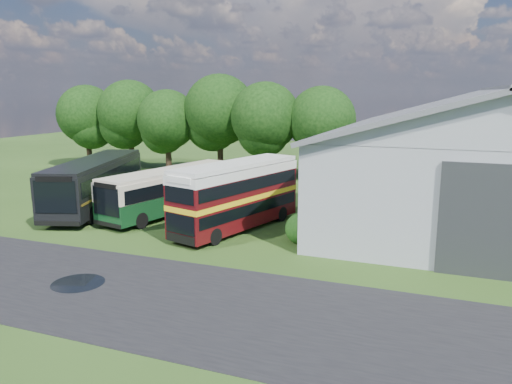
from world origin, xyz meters
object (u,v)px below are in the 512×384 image
at_px(bus_green_single, 171,190).
at_px(bus_dark_single, 96,182).
at_px(storage_shed, 489,152).
at_px(bus_maroon_double, 237,196).

height_order(bus_green_single, bus_dark_single, bus_dark_single).
distance_m(storage_shed, bus_green_single, 20.53).
bearing_deg(storage_shed, bus_dark_single, -163.74).
bearing_deg(bus_maroon_double, bus_green_single, 176.08).
height_order(storage_shed, bus_green_single, storage_shed).
xyz_separation_m(bus_maroon_double, bus_dark_single, (-11.25, 1.52, -0.18)).
xyz_separation_m(storage_shed, bus_green_single, (-19.20, -6.79, -2.60)).
distance_m(bus_green_single, bus_dark_single, 5.72).
relative_size(bus_green_single, bus_maroon_double, 1.16).
xyz_separation_m(storage_shed, bus_dark_single, (-24.89, -7.26, -2.37)).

